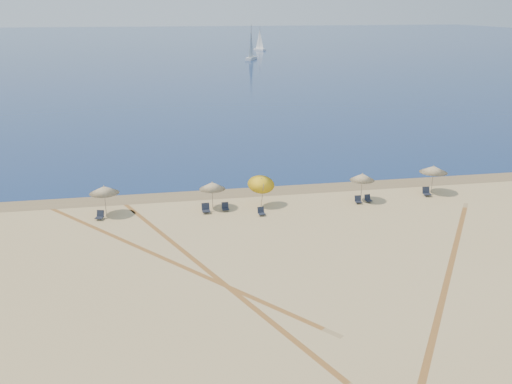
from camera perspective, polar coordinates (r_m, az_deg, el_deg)
ground at (r=26.36m, az=8.30°, el=-16.73°), size 160.00×160.00×0.00m
ocean at (r=245.76m, az=-9.06°, el=15.08°), size 500.00×500.00×0.00m
wet_sand at (r=47.32m, az=-0.88°, el=0.05°), size 500.00×500.00×0.00m
umbrella_1 at (r=43.02m, az=-15.55°, el=0.23°), size 2.24×2.24×2.36m
umbrella_2 at (r=42.96m, az=-4.58°, el=0.67°), size 2.05×2.05×2.23m
umbrella_3 at (r=43.20m, az=0.56°, el=1.07°), size 2.13×2.16×2.78m
umbrella_4 at (r=45.26m, az=11.02°, el=1.55°), size 2.02×2.02×2.40m
umbrella_5 at (r=48.78m, az=18.02°, el=2.27°), size 2.34×2.34×2.44m
chair_2 at (r=42.78m, az=-15.96°, el=-2.38°), size 0.72×0.78×0.66m
chair_3 at (r=42.60m, az=-5.25°, el=-1.75°), size 0.64×0.74×0.73m
chair_4 at (r=42.93m, az=-3.22°, el=-1.59°), size 0.54×0.63×0.64m
chair_5 at (r=41.95m, az=0.55°, el=-2.07°), size 0.57×0.65×0.62m
chair_6 at (r=45.23m, az=10.59°, el=-0.82°), size 0.54×0.63×0.61m
chair_7 at (r=45.67m, az=11.59°, el=-0.70°), size 0.57×0.64×0.60m
chair_8 at (r=48.38m, az=17.34°, el=-0.00°), size 0.66×0.76×0.74m
sailboat_0 at (r=167.01m, az=-0.51°, el=14.67°), size 4.56×6.82×10.07m
sailboat_1 at (r=202.79m, az=0.40°, el=15.26°), size 3.77×5.65×8.34m
tire_tracks at (r=34.12m, az=0.54°, el=-7.69°), size 56.79×47.03×0.00m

